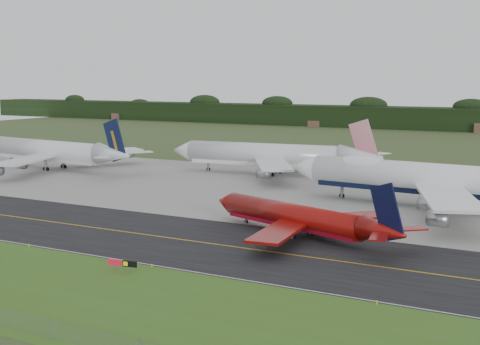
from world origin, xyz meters
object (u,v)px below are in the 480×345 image
object	(u,v)px
jet_ba_747	(439,180)
jet_red_737	(302,218)
jet_navy_gold	(54,152)
taxiway_sign	(122,263)
jet_star_tail	(273,156)

from	to	relation	value
jet_ba_747	jet_red_737	bearing A→B (deg)	-112.45
jet_navy_gold	taxiway_sign	size ratio (longest dim) A/B	13.57
jet_ba_747	jet_star_tail	distance (m)	60.63
jet_navy_gold	taxiway_sign	distance (m)	116.80
jet_star_tail	jet_red_737	bearing A→B (deg)	-60.44
jet_red_737	taxiway_sign	bearing A→B (deg)	-113.83
jet_ba_747	jet_navy_gold	world-z (taller)	jet_ba_747
jet_red_737	taxiway_sign	distance (m)	35.36
jet_red_737	taxiway_sign	world-z (taller)	jet_red_737
jet_star_tail	taxiway_sign	bearing A→B (deg)	-76.64
jet_ba_747	taxiway_sign	size ratio (longest dim) A/B	15.39
jet_star_tail	taxiway_sign	xyz separation A→B (m)	(23.48, -98.83, -4.50)
jet_red_737	jet_navy_gold	size ratio (longest dim) A/B	0.66
jet_navy_gold	jet_star_tail	size ratio (longest dim) A/B	1.00
jet_red_737	jet_star_tail	bearing A→B (deg)	119.56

